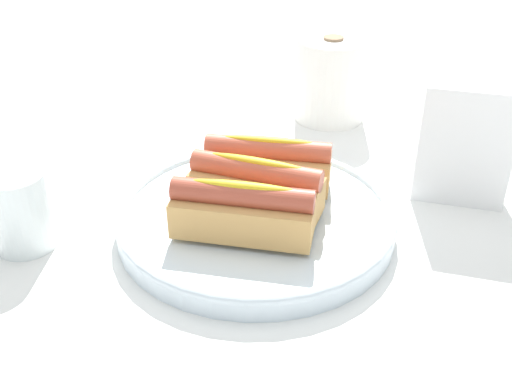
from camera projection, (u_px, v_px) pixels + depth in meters
ground_plane at (241, 225)px, 0.71m from camera, size 2.40×2.40×0.00m
serving_bowl at (256, 217)px, 0.69m from camera, size 0.32×0.32×0.03m
hotdog_front at (243, 211)px, 0.63m from camera, size 0.16×0.07×0.06m
hotdog_back at (256, 186)px, 0.67m from camera, size 0.16×0.09×0.06m
hotdog_side at (268, 164)px, 0.72m from camera, size 0.15×0.07×0.06m
water_glass at (21, 214)px, 0.65m from camera, size 0.07×0.07×0.09m
paper_towel_roll at (331, 80)px, 0.94m from camera, size 0.11×0.11×0.13m
napkin_box at (465, 144)px, 0.72m from camera, size 0.12×0.07×0.15m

